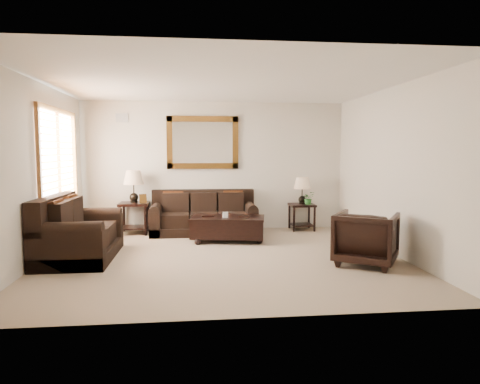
{
  "coord_description": "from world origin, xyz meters",
  "views": [
    {
      "loc": [
        -0.45,
        -6.59,
        1.65
      ],
      "look_at": [
        0.33,
        0.6,
        0.97
      ],
      "focal_mm": 32.0,
      "sensor_mm": 36.0,
      "label": 1
    }
  ],
  "objects": [
    {
      "name": "room",
      "position": [
        0.0,
        0.0,
        1.35
      ],
      "size": [
        5.51,
        5.01,
        2.71
      ],
      "color": "gray",
      "rests_on": "ground"
    },
    {
      "name": "sofa",
      "position": [
        -0.25,
        2.08,
        0.31
      ],
      "size": [
        2.12,
        0.92,
        0.87
      ],
      "color": "black",
      "rests_on": "room"
    },
    {
      "name": "end_table_right",
      "position": [
        1.83,
        2.21,
        0.73
      ],
      "size": [
        0.51,
        0.51,
        1.12
      ],
      "color": "black",
      "rests_on": "room"
    },
    {
      "name": "armchair",
      "position": [
        2.06,
        -0.64,
        0.43
      ],
      "size": [
        1.13,
        1.11,
        0.86
      ],
      "primitive_type": "imported",
      "rotation": [
        0.0,
        0.0,
        2.56
      ],
      "color": "black",
      "rests_on": "floor"
    },
    {
      "name": "mirror",
      "position": [
        -0.25,
        2.47,
        1.85
      ],
      "size": [
        1.5,
        0.06,
        1.1
      ],
      "color": "#46280E",
      "rests_on": "room"
    },
    {
      "name": "coffee_table",
      "position": [
        0.17,
        1.22,
        0.28
      ],
      "size": [
        1.45,
        0.95,
        0.57
      ],
      "rotation": [
        0.0,
        0.0,
        -0.18
      ],
      "color": "black",
      "rests_on": "room"
    },
    {
      "name": "end_table_left",
      "position": [
        -1.65,
        2.17,
        0.84
      ],
      "size": [
        0.58,
        0.58,
        1.28
      ],
      "color": "black",
      "rests_on": "room"
    },
    {
      "name": "window",
      "position": [
        -2.7,
        0.9,
        1.55
      ],
      "size": [
        0.07,
        1.96,
        1.66
      ],
      "color": "white",
      "rests_on": "room"
    },
    {
      "name": "loveseat",
      "position": [
        -2.28,
        0.19,
        0.36
      ],
      "size": [
        1.03,
        1.74,
        0.98
      ],
      "rotation": [
        0.0,
        0.0,
        1.57
      ],
      "color": "black",
      "rests_on": "room"
    },
    {
      "name": "potted_plant",
      "position": [
        1.94,
        2.11,
        0.66
      ],
      "size": [
        0.33,
        0.34,
        0.21
      ],
      "primitive_type": "imported",
      "rotation": [
        0.0,
        0.0,
        0.42
      ],
      "color": "#235D20",
      "rests_on": "end_table_right"
    },
    {
      "name": "air_vent",
      "position": [
        -1.9,
        2.48,
        2.35
      ],
      "size": [
        0.25,
        0.02,
        0.18
      ],
      "primitive_type": "cube",
      "color": "#999999",
      "rests_on": "room"
    }
  ]
}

